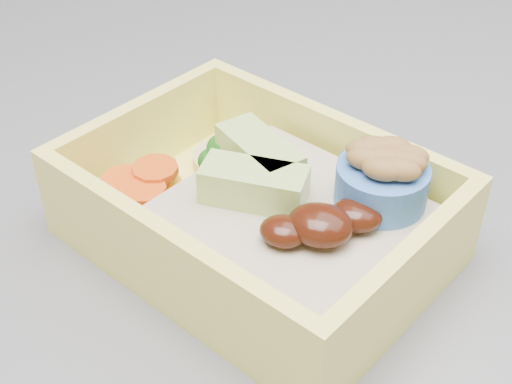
# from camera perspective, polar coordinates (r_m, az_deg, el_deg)

# --- Properties ---
(bento_box) EXTENTS (0.23, 0.21, 0.07)m
(bento_box) POSITION_cam_1_polar(r_m,az_deg,el_deg) (0.38, 0.94, -1.69)
(bento_box) COLOR #FEF569
(bento_box) RESTS_ON island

